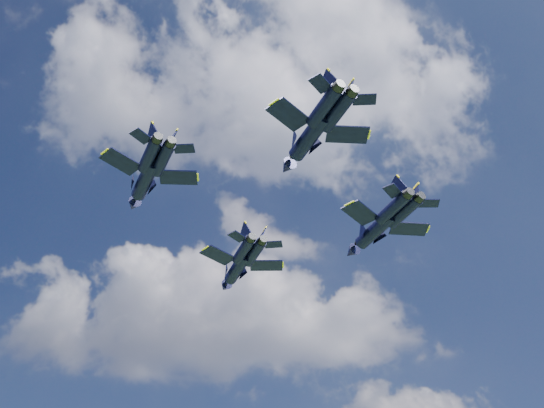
% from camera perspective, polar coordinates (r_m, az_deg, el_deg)
% --- Properties ---
extents(jet_lead, '(12.08, 16.57, 3.96)m').
position_cam_1_polar(jet_lead, '(102.17, -2.99, -5.46)').
color(jet_lead, black).
extents(jet_left, '(11.90, 16.13, 3.89)m').
position_cam_1_polar(jet_left, '(87.84, -10.63, 1.87)').
color(jet_left, black).
extents(jet_right, '(13.03, 17.34, 4.24)m').
position_cam_1_polar(jet_right, '(96.13, 8.48, -2.26)').
color(jet_right, black).
extents(jet_slot, '(12.15, 16.39, 3.97)m').
position_cam_1_polar(jet_slot, '(78.88, 2.99, 5.46)').
color(jet_slot, black).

